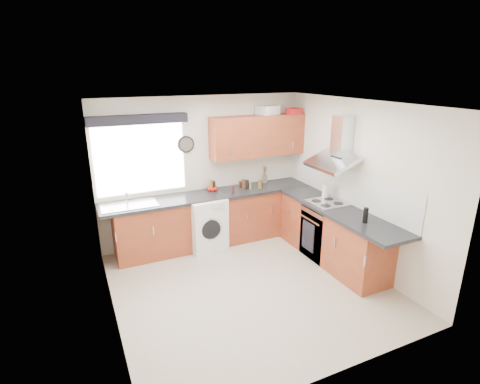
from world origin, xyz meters
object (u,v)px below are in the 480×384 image
oven (325,231)px  upper_cabinets (258,136)px  extractor_hood (337,148)px  washing_machine (205,223)px

oven → upper_cabinets: bearing=112.5°
oven → upper_cabinets: size_ratio=0.50×
extractor_hood → upper_cabinets: bearing=116.1°
upper_cabinets → washing_machine: bearing=-168.4°
oven → washing_machine: (-1.65, 1.10, 0.02)m
oven → washing_machine: washing_machine is taller
oven → extractor_hood: extractor_hood is taller
washing_machine → extractor_hood: bearing=-39.0°
extractor_hood → oven: bearing=180.0°
oven → washing_machine: bearing=146.3°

